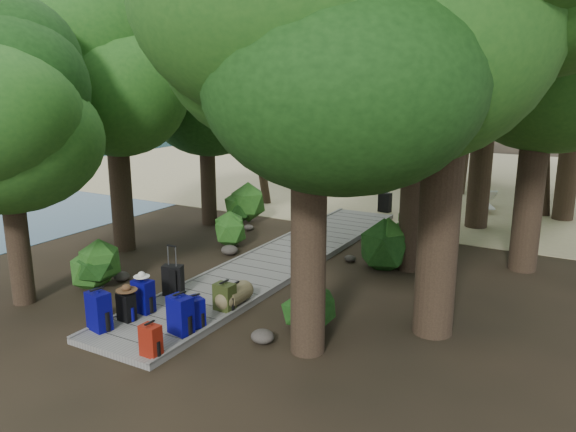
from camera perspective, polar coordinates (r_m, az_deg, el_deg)
The scene contains 49 objects.
ground at distance 14.04m, azimuth -2.80°, elevation -5.81°, with size 120.00×120.00×0.00m, color #312518.
sand_beach at distance 28.46m, azimuth 14.71°, elevation 3.81°, with size 40.00×22.00×0.02m, color tan.
water_bay at distance 53.47m, azimuth -17.80°, elevation 8.05°, with size 50.00×60.00×0.02m, color #2B495A.
distant_hill at distance 75.77m, azimuth -9.10°, elevation 10.01°, with size 32.00×16.00×12.00m, color black.
boardwalk at distance 14.83m, azimuth -0.74°, elevation -4.47°, with size 2.00×12.00×0.12m, color gray.
backpack_left_a at distance 11.16m, azimuth -18.68°, elevation -8.94°, with size 0.44×0.31×0.82m, color #090368, non-canonical shape.
backpack_left_b at distance 11.45m, azimuth -16.12°, elevation -8.72°, with size 0.33×0.24×0.61m, color black, non-canonical shape.
backpack_left_c at distance 11.72m, azimuth -14.49°, elevation -7.73°, with size 0.40×0.29×0.74m, color #090368, non-canonical shape.
backpack_right_a at distance 9.98m, azimuth -13.78°, elevation -12.02°, with size 0.34×0.24×0.61m, color maroon, non-canonical shape.
backpack_right_b at distance 10.63m, azimuth -10.88°, elevation -9.64°, with size 0.44×0.31×0.79m, color #090368, non-canonical shape.
backpack_right_c at distance 10.91m, azimuth -9.44°, elevation -9.42°, with size 0.37×0.26×0.63m, color #090368, non-canonical shape.
backpack_right_d at distance 11.56m, azimuth -6.46°, elevation -8.01°, with size 0.40×0.29×0.62m, color #313B16, non-canonical shape.
duffel_right_khaki at distance 11.81m, azimuth -5.44°, elevation -7.96°, with size 0.44×0.66×0.44m, color brown, non-canonical shape.
suitcase_on_boardwalk at distance 12.48m, azimuth -11.59°, elevation -6.40°, with size 0.43×0.24×0.67m, color black, non-canonical shape.
lone_suitcase_on_sand at distance 20.55m, azimuth 9.81°, elevation 1.38°, with size 0.44×0.25×0.70m, color black, non-canonical shape.
hat_brown at distance 11.32m, azimuth -16.10°, elevation -6.96°, with size 0.41×0.41×0.12m, color #51351E, non-canonical shape.
hat_white at distance 11.60m, azimuth -14.67°, elevation -5.73°, with size 0.32×0.32×0.11m, color silver, non-canonical shape.
kayak at distance 23.56m, azimuth 4.08°, elevation 2.63°, with size 0.65×2.96×0.30m, color #A0280D.
sun_lounger at distance 21.66m, azimuth 19.11°, elevation 1.39°, with size 0.65×2.01×0.65m, color silver, non-canonical shape.
tree_right_a at distance 9.13m, azimuth 2.23°, elevation 11.57°, with size 5.22×5.22×8.70m, color black, non-canonical shape.
tree_right_b at distance 10.27m, azimuth 16.23°, elevation 16.84°, with size 5.98×5.98×10.68m, color black, non-canonical shape.
tree_right_c at distance 13.88m, azimuth 13.14°, elevation 12.41°, with size 5.15×5.15×8.91m, color black, non-canonical shape.
tree_right_d at distance 14.75m, azimuth 24.42°, elevation 13.25°, with size 5.32×5.32×9.75m, color black, non-canonical shape.
tree_right_e at distance 18.73m, azimuth 19.72°, elevation 14.04°, with size 5.61×5.61×10.09m, color black, non-canonical shape.
tree_left_a at distance 12.76m, azimuth -26.67°, elevation 6.17°, with size 4.00×4.00×6.66m, color black, non-canonical shape.
tree_left_b at distance 15.93m, azimuth -17.24°, elevation 11.53°, with size 4.72×4.72×8.49m, color black, non-canonical shape.
tree_left_c at distance 18.32m, azimuth -8.34°, elevation 10.19°, with size 4.15×4.15×7.21m, color black, non-canonical shape.
tree_back_a at distance 27.84m, azimuth 12.89°, elevation 12.25°, with size 4.78×4.78×8.28m, color black, non-canonical shape.
tree_back_b at distance 27.53m, azimuth 19.79°, elevation 12.87°, with size 5.21×5.21×9.31m, color black, non-canonical shape.
tree_back_c at distance 26.32m, azimuth 25.04°, elevation 11.60°, with size 4.77×4.77×8.58m, color black, non-canonical shape.
tree_back_d at distance 28.19m, azimuth 2.23°, elevation 11.41°, with size 4.27×4.27×7.11m, color black, non-canonical shape.
palm_right_a at distance 18.00m, azimuth 15.25°, elevation 9.18°, with size 4.00×4.00×6.82m, color #153F11, non-canonical shape.
palm_right_b at distance 21.53m, azimuth 25.82°, elevation 11.60°, with size 4.55×4.55×8.78m, color #153F11, non-canonical shape.
palm_right_c at distance 24.30m, azimuth 18.46°, elevation 10.91°, with size 4.76×4.76×7.57m, color #153F11, non-canonical shape.
palm_left_a at distance 21.43m, azimuth -2.91°, elevation 10.49°, with size 4.38×4.38×6.97m, color #153F11, non-canonical shape.
rock_left_a at distance 12.16m, azimuth -18.60°, elevation -9.10°, with size 0.44×0.40×0.24m, color #4C473F, non-canonical shape.
rock_left_b at distance 14.05m, azimuth -16.54°, elevation -5.88°, with size 0.40×0.36×0.22m, color #4C473F, non-canonical shape.
rock_left_c at distance 15.50m, azimuth -5.96°, elevation -3.45°, with size 0.48×0.43×0.26m, color #4C473F, non-canonical shape.
rock_left_d at distance 17.94m, azimuth -4.01°, elevation -1.16°, with size 0.33×0.30×0.18m, color #4C473F, non-canonical shape.
rock_right_a at distance 10.48m, azimuth -2.60°, elevation -12.12°, with size 0.45×0.40×0.25m, color #4C473F, non-canonical shape.
rock_right_b at distance 11.80m, azimuth 2.06°, elevation -8.92°, with size 0.53×0.48×0.29m, color #4C473F, non-canonical shape.
rock_right_c at distance 14.95m, azimuth 6.33°, elevation -4.31°, with size 0.31×0.28×0.17m, color #4C473F, non-canonical shape.
rock_right_d at distance 16.39m, azimuth 13.91°, elevation -2.69°, with size 0.63×0.56×0.34m, color #4C473F, non-canonical shape.
shrub_left_a at distance 13.74m, azimuth -18.76°, elevation -4.82°, with size 1.10×1.10×0.99m, color #205218, non-canonical shape.
shrub_left_b at distance 16.09m, azimuth -6.13°, elevation -1.58°, with size 1.03×1.03×0.93m, color #205218, non-canonical shape.
shrub_left_c at distance 18.84m, azimuth -4.44°, elevation 1.09°, with size 1.30×1.30×1.17m, color #205218, non-canonical shape.
shrub_right_a at distance 10.98m, azimuth 2.29°, elevation -9.07°, with size 0.97×0.97×0.87m, color #205218, non-canonical shape.
shrub_right_b at distance 14.39m, azimuth 9.22°, elevation -2.88°, with size 1.38×1.38×1.24m, color #205218, non-canonical shape.
shrub_right_c at distance 17.75m, azimuth 12.23°, elevation -0.78°, with size 0.76×0.76×0.68m, color #205218, non-canonical shape.
Camera 1 is at (7.11, -11.16, 4.69)m, focal length 35.00 mm.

